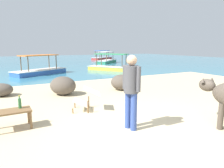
% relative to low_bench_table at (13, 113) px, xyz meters
% --- Properties ---
extents(sand_beach, '(18.00, 14.00, 0.04)m').
position_rel_low_bench_table_xyz_m(sand_beach, '(2.75, -1.66, -0.37)').
color(sand_beach, '#CCB78E').
rests_on(sand_beach, ground).
extents(water_surface, '(60.00, 36.00, 0.03)m').
position_rel_low_bench_table_xyz_m(water_surface, '(2.75, 20.34, -0.39)').
color(water_surface, teal).
rests_on(water_surface, ground).
extents(low_bench_table, '(0.78, 0.47, 0.42)m').
position_rel_low_bench_table_xyz_m(low_bench_table, '(0.00, 0.00, 0.00)').
color(low_bench_table, brown).
rests_on(low_bench_table, sand_beach).
extents(bottle, '(0.07, 0.07, 0.30)m').
position_rel_low_bench_table_xyz_m(bottle, '(0.16, 0.10, 0.19)').
color(bottle, '#2D6B38').
rests_on(bottle, low_bench_table).
extents(deck_chair_near, '(0.91, 0.79, 0.68)m').
position_rel_low_bench_table_xyz_m(deck_chair_near, '(1.90, 0.49, 0.03)').
color(deck_chair_near, brown).
rests_on(deck_chair_near, sand_beach).
extents(person_standing, '(0.32, 0.50, 1.62)m').
position_rel_low_bench_table_xyz_m(person_standing, '(2.29, -1.20, 0.59)').
color(person_standing, '#334C99').
rests_on(person_standing, sand_beach).
extents(shore_rock_large, '(1.16, 1.20, 0.64)m').
position_rel_low_bench_table_xyz_m(shore_rock_large, '(4.17, 2.38, -0.03)').
color(shore_rock_large, brown).
rests_on(shore_rock_large, sand_beach).
extents(shore_rock_medium, '(1.05, 0.98, 0.47)m').
position_rel_low_bench_table_xyz_m(shore_rock_medium, '(-0.30, 3.51, -0.12)').
color(shore_rock_medium, brown).
rests_on(shore_rock_medium, sand_beach).
extents(shore_rock_small, '(1.28, 1.31, 0.70)m').
position_rel_low_bench_table_xyz_m(shore_rock_small, '(1.78, 2.67, -0.01)').
color(shore_rock_small, brown).
rests_on(shore_rock_small, sand_beach).
extents(boat_yellow, '(3.09, 3.65, 1.29)m').
position_rel_low_bench_table_xyz_m(boat_yellow, '(7.14, 8.99, -0.10)').
color(boat_yellow, gold).
rests_on(boat_yellow, water_surface).
extents(boat_green, '(3.49, 3.33, 1.29)m').
position_rel_low_bench_table_xyz_m(boat_green, '(10.06, 15.69, -0.10)').
color(boat_green, '#338E66').
rests_on(boat_green, water_surface).
extents(boat_red, '(3.76, 2.83, 1.29)m').
position_rel_low_bench_table_xyz_m(boat_red, '(12.20, 21.52, -0.10)').
color(boat_red, '#C63833').
rests_on(boat_red, water_surface).
extents(boat_blue, '(3.78, 2.75, 1.29)m').
position_rel_low_bench_table_xyz_m(boat_blue, '(1.89, 9.22, -0.10)').
color(boat_blue, '#3866B7').
rests_on(boat_blue, water_surface).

